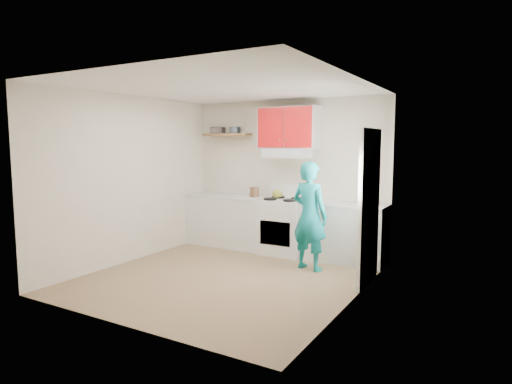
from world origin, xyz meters
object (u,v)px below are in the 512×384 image
Objects in this scene: crock at (254,193)px; kettle at (277,194)px; stove at (284,227)px; tin at (235,130)px; person at (310,216)px.

kettle is at bearing 2.61° from crock.
tin is (-1.09, 0.19, 1.64)m from stove.
tin is 2.40m from person.
crock is 1.56m from person.
person is (0.92, -0.75, -0.19)m from kettle.
person is (0.75, -0.66, 0.34)m from stove.
tin reaches higher than crock.
tin reaches higher than person.
tin is 1.20m from crock.
kettle reaches higher than stove.
kettle is 0.11× the size of person.
kettle is (0.91, -0.09, -1.10)m from tin.
crock is (0.47, -0.11, -1.10)m from tin.
tin is 1.10× the size of kettle.
tin reaches higher than kettle.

